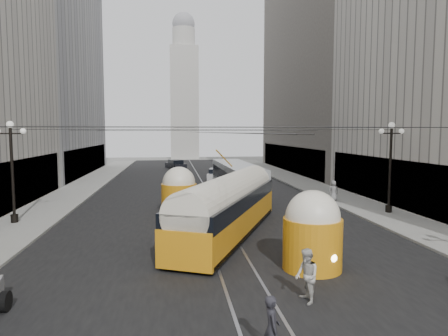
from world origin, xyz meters
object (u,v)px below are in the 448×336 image
object	(u,v)px
pedestrian_crossing_a	(272,328)
pedestrian_sidewalk_right	(333,191)
streetcar	(229,206)
pedestrian_crossing_b	(307,276)
city_bus	(237,180)

from	to	relation	value
pedestrian_crossing_a	pedestrian_sidewalk_right	bearing A→B (deg)	-24.58
streetcar	pedestrian_crossing_b	distance (m)	9.37
pedestrian_crossing_a	pedestrian_sidewalk_right	size ratio (longest dim) A/B	1.01
streetcar	pedestrian_crossing_a	world-z (taller)	streetcar
city_bus	pedestrian_crossing_a	size ratio (longest dim) A/B	7.20
streetcar	pedestrian_crossing_a	distance (m)	12.52
streetcar	pedestrian_crossing_a	bearing A→B (deg)	-93.08
streetcar	city_bus	distance (m)	11.84
streetcar	pedestrian_crossing_a	size ratio (longest dim) A/B	8.49
pedestrian_crossing_a	pedestrian_crossing_b	distance (m)	3.82
streetcar	pedestrian_crossing_b	size ratio (longest dim) A/B	7.76
streetcar	pedestrian_sidewalk_right	distance (m)	13.67
city_bus	pedestrian_sidewalk_right	bearing A→B (deg)	-17.05
pedestrian_crossing_b	streetcar	bearing A→B (deg)	-175.28
city_bus	pedestrian_crossing_a	world-z (taller)	city_bus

